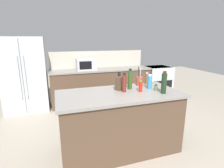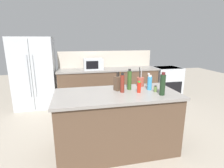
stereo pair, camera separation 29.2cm
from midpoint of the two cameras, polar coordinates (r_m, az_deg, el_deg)
The scene contains 16 objects.
ground_plane at distance 3.03m, azimuth 4.45°, elevation -20.20°, with size 14.00×14.00×0.00m, color gray.
back_counter_run at distance 4.86m, azimuth 0.52°, elevation -0.47°, with size 2.71×0.66×0.94m.
wall_backsplash at distance 5.04m, azimuth -0.26°, elevation 8.14°, with size 2.67×0.03×0.46m, color #B2A899.
kitchen_island at distance 2.79m, azimuth 4.64°, elevation -12.18°, with size 1.85×0.90×0.94m.
refrigerator at distance 4.78m, azimuth -22.34°, elevation 3.32°, with size 0.99×0.75×1.78m.
range_oven at distance 5.52m, azimuth 18.80°, elevation 0.52°, with size 0.76×0.65×0.92m.
microwave at distance 4.67m, azimuth -4.38°, elevation 6.54°, with size 0.50×0.39×0.29m.
knife_block at distance 2.73m, azimuth 5.24°, elevation 0.27°, with size 0.16×0.15×0.29m.
utensil_crock at distance 3.03m, azimuth 12.03°, elevation 0.82°, with size 0.12×0.12×0.32m.
olive_oil_bottle at distance 2.78m, azimuth 8.73°, elevation 1.30°, with size 0.07×0.07×0.33m.
dish_soap_bottle at distance 2.84m, azimuth 15.10°, elevation 0.30°, with size 0.07×0.07×0.24m.
vinegar_bottle at distance 2.62m, azimuth 6.60°, elevation 0.17°, with size 0.06×0.06×0.29m.
wine_bottle at distance 2.62m, azimuth 19.32°, elevation -0.16°, with size 0.08×0.08×0.33m.
pepper_grinder at distance 3.12m, azimuth 14.46°, elevation 1.39°, with size 0.05×0.05×0.21m.
hot_sauce_bottle at distance 2.66m, azimuth 11.95°, elevation -1.08°, with size 0.06×0.06×0.17m.
spice_jar_oregano at distance 2.77m, azimuth 16.94°, elevation -1.58°, with size 0.05×0.05×0.10m.
Camera 2 is at (-0.60, -2.42, 1.72)m, focal length 28.00 mm.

